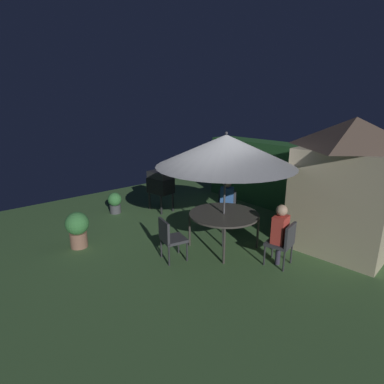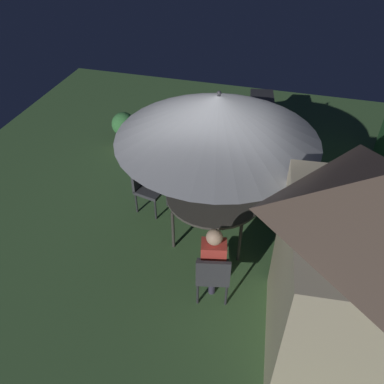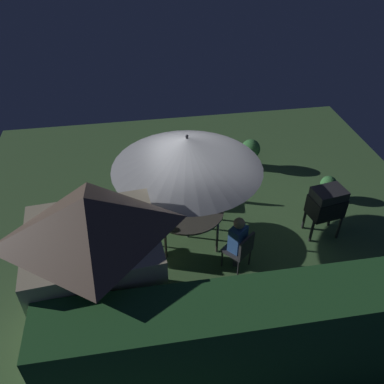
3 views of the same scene
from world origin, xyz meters
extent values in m
plane|color=#47703D|center=(0.00, 0.00, 0.00)|extent=(11.00, 11.00, 0.00)
cube|color=#28602D|center=(0.00, 3.50, 0.98)|extent=(5.83, 0.86, 1.97)
cube|color=#C6B793|center=(2.14, 2.17, 1.11)|extent=(2.05, 1.86, 2.22)
pyramid|color=brown|center=(2.14, 2.17, 2.54)|extent=(2.17, 1.97, 0.64)
cube|color=gray|center=(2.06, 3.02, 0.87)|extent=(0.80, 0.10, 1.73)
cylinder|color=#47423D|center=(0.44, 0.20, 0.77)|extent=(1.53, 1.53, 0.04)
cylinder|color=#3C3834|center=(-0.10, -0.33, 0.38)|extent=(0.05, 0.05, 0.75)
cylinder|color=#3C3834|center=(0.98, -0.33, 0.38)|extent=(0.05, 0.05, 0.75)
cylinder|color=#3C3834|center=(-0.10, 0.74, 0.38)|extent=(0.05, 0.05, 0.75)
cylinder|color=#3C3834|center=(0.98, 0.74, 0.38)|extent=(0.05, 0.05, 0.75)
cylinder|color=#4C4C51|center=(0.44, 0.20, 1.25)|extent=(0.04, 0.04, 2.51)
cone|color=gray|center=(0.44, 0.20, 2.18)|extent=(2.93, 2.93, 0.65)
sphere|color=#4C4C51|center=(0.44, 0.20, 2.54)|extent=(0.06, 0.06, 0.06)
cube|color=black|center=(-2.48, 0.55, 0.78)|extent=(0.77, 0.61, 0.45)
cube|color=#2B2B2E|center=(-2.48, 0.55, 1.10)|extent=(0.74, 0.58, 0.20)
cylinder|color=#262628|center=(-2.79, 0.34, 0.28)|extent=(0.06, 0.06, 0.55)
cylinder|color=#262628|center=(-2.17, 0.34, 0.28)|extent=(0.06, 0.06, 0.55)
cylinder|color=#262628|center=(-2.79, 0.76, 0.28)|extent=(0.06, 0.06, 0.55)
cylinder|color=#262628|center=(-2.17, 0.76, 0.28)|extent=(0.06, 0.06, 0.55)
cube|color=#38383D|center=(1.70, 0.48, 0.45)|extent=(0.55, 0.55, 0.06)
cube|color=#38383D|center=(1.90, 0.52, 0.68)|extent=(0.15, 0.46, 0.45)
cylinder|color=#2C2C30|center=(1.93, 0.32, 0.23)|extent=(0.04, 0.04, 0.45)
cylinder|color=#2C2C30|center=(1.85, 0.72, 0.23)|extent=(0.04, 0.04, 0.45)
cylinder|color=#2C2C30|center=(1.54, 0.24, 0.23)|extent=(0.04, 0.04, 0.45)
cylinder|color=#2C2C30|center=(1.46, 0.63, 0.23)|extent=(0.04, 0.04, 0.45)
cube|color=#38383D|center=(-0.39, 1.18, 0.45)|extent=(0.65, 0.65, 0.06)
cube|color=#38383D|center=(-0.53, 1.34, 0.68)|extent=(0.38, 0.34, 0.45)
cylinder|color=#2C2C30|center=(-0.37, 1.46, 0.23)|extent=(0.04, 0.04, 0.45)
cylinder|color=#2C2C30|center=(-0.67, 1.20, 0.23)|extent=(0.04, 0.04, 0.45)
cylinder|color=#2C2C30|center=(-0.11, 1.16, 0.23)|extent=(0.04, 0.04, 0.45)
cylinder|color=#2C2C30|center=(-0.42, 0.90, 0.23)|extent=(0.04, 0.04, 0.45)
cube|color=#38383D|center=(0.18, -0.99, 0.45)|extent=(0.55, 0.55, 0.06)
cube|color=#38383D|center=(0.14, -1.19, 0.68)|extent=(0.46, 0.15, 0.45)
cylinder|color=#2C2C30|center=(-0.05, -1.14, 0.23)|extent=(0.04, 0.04, 0.45)
cylinder|color=#2C2C30|center=(0.34, -1.23, 0.23)|extent=(0.04, 0.04, 0.45)
cylinder|color=#2C2C30|center=(0.03, -0.75, 0.23)|extent=(0.04, 0.04, 0.45)
cylinder|color=#2C2C30|center=(0.42, -0.84, 0.23)|extent=(0.04, 0.04, 0.45)
cylinder|color=#4C4C51|center=(-3.15, -0.63, 0.13)|extent=(0.32, 0.32, 0.25)
sphere|color=#3D8442|center=(-3.15, -0.63, 0.42)|extent=(0.40, 0.40, 0.40)
cylinder|color=#936651|center=(-1.65, -2.28, 0.17)|extent=(0.37, 0.37, 0.35)
sphere|color=#3D8442|center=(-1.65, -2.28, 0.57)|extent=(0.51, 0.51, 0.51)
cube|color=#CC3D33|center=(1.70, 0.48, 0.76)|extent=(0.31, 0.38, 0.55)
sphere|color=tan|center=(1.70, 0.48, 1.15)|extent=(0.22, 0.22, 0.22)
cylinder|color=#383347|center=(1.70, 0.48, 0.24)|extent=(0.10, 0.10, 0.48)
cube|color=#3866B2|center=(-0.39, 1.18, 0.76)|extent=(0.41, 0.40, 0.55)
sphere|color=tan|center=(-0.39, 1.18, 1.15)|extent=(0.22, 0.22, 0.22)
cylinder|color=#383347|center=(-0.39, 1.18, 0.24)|extent=(0.10, 0.10, 0.48)
camera|label=1|loc=(4.79, -4.42, 3.14)|focal=28.66mm
camera|label=2|loc=(5.20, 1.14, 4.80)|focal=36.75mm
camera|label=3|loc=(1.38, 6.52, 6.17)|focal=37.31mm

